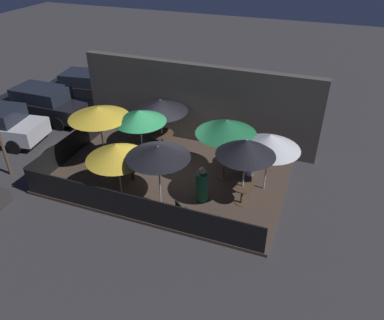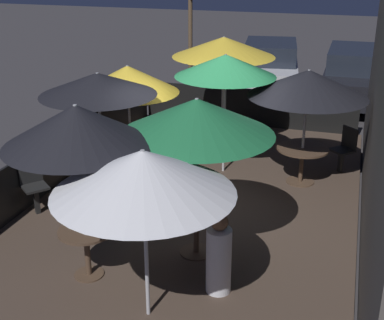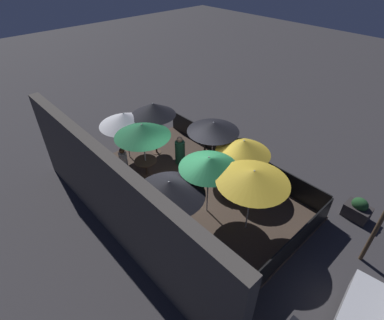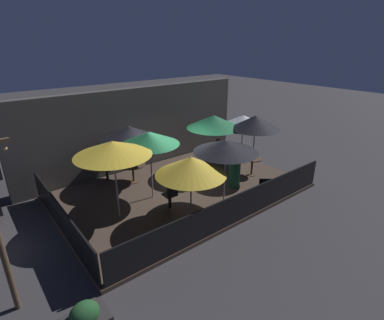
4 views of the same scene
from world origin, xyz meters
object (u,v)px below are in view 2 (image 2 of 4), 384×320
(dining_table_2, at_px, (196,219))
(patio_umbrella_6, at_px, (226,66))
(patio_umbrella_3, at_px, (143,172))
(patron_1, at_px, (109,195))
(patio_umbrella_4, at_px, (98,84))
(dining_table_0, at_px, (302,155))
(patio_umbrella_5, at_px, (128,79))
(dining_table_1, at_px, (86,240))
(parked_car_1, at_px, (354,74))
(patio_chair_1, at_px, (174,143))
(patio_umbrella_2, at_px, (197,117))
(parked_car_0, at_px, (270,66))
(planter_box, at_px, (127,98))
(patio_umbrella_0, at_px, (308,83))
(patio_chair_0, at_px, (344,148))
(light_post, at_px, (190,32))
(patio_umbrella_7, at_px, (224,47))
(patron_0, at_px, (219,257))
(patio_chair_2, at_px, (34,184))
(patio_umbrella_1, at_px, (77,126))

(dining_table_2, bearing_deg, patio_umbrella_6, -173.22)
(patio_umbrella_3, bearing_deg, patron_1, -143.37)
(patio_umbrella_4, height_order, dining_table_0, patio_umbrella_4)
(patio_umbrella_5, height_order, dining_table_1, patio_umbrella_5)
(patio_umbrella_3, bearing_deg, dining_table_1, -116.29)
(patio_umbrella_6, bearing_deg, parked_car_1, 160.41)
(patio_umbrella_3, bearing_deg, patio_chair_1, -165.04)
(patio_umbrella_4, bearing_deg, patio_umbrella_2, 55.53)
(parked_car_0, bearing_deg, patio_umbrella_4, -18.73)
(patio_umbrella_4, height_order, parked_car_1, patio_umbrella_4)
(planter_box, relative_size, parked_car_1, 0.19)
(patio_umbrella_4, bearing_deg, patio_umbrella_0, 113.77)
(patio_umbrella_5, relative_size, patio_chair_0, 2.27)
(patio_umbrella_3, bearing_deg, dining_table_0, 163.67)
(dining_table_1, relative_size, parked_car_1, 0.16)
(patio_chair_1, distance_m, light_post, 5.09)
(patio_umbrella_4, relative_size, dining_table_0, 2.29)
(patio_umbrella_6, xyz_separation_m, planter_box, (-3.76, -3.78, -1.92))
(dining_table_0, relative_size, planter_box, 1.14)
(patio_chair_1, bearing_deg, patio_umbrella_3, -74.31)
(patio_umbrella_7, distance_m, patron_0, 5.90)
(patio_umbrella_6, height_order, patio_chair_1, patio_umbrella_6)
(planter_box, bearing_deg, parked_car_1, 115.10)
(dining_table_0, relative_size, parked_car_0, 0.23)
(patio_chair_2, distance_m, parked_car_0, 10.02)
(patio_umbrella_5, bearing_deg, patio_umbrella_3, 25.54)
(patio_umbrella_0, bearing_deg, dining_table_2, -21.26)
(patio_umbrella_2, bearing_deg, dining_table_0, 158.74)
(patio_umbrella_5, distance_m, light_post, 4.82)
(planter_box, bearing_deg, patio_chair_2, 9.79)
(dining_table_1, bearing_deg, patio_umbrella_7, 175.06)
(patron_0, relative_size, light_post, 0.30)
(dining_table_1, bearing_deg, patio_umbrella_5, -165.02)
(patio_umbrella_2, distance_m, dining_table_2, 1.57)
(patio_umbrella_1, xyz_separation_m, light_post, (-8.85, -1.26, -0.16))
(patio_umbrella_1, distance_m, light_post, 8.94)
(dining_table_0, distance_m, patron_0, 3.96)
(light_post, bearing_deg, patron_0, 19.63)
(patio_umbrella_2, bearing_deg, patio_umbrella_0, 158.74)
(patio_umbrella_3, bearing_deg, patio_umbrella_5, -154.46)
(patio_umbrella_0, distance_m, parked_car_1, 6.89)
(patio_umbrella_5, xyz_separation_m, planter_box, (-3.91, -1.80, -1.56))
(patio_umbrella_7, relative_size, patio_chair_1, 2.63)
(patio_chair_2, bearing_deg, planter_box, 139.51)
(patio_umbrella_0, distance_m, patio_chair_0, 1.84)
(dining_table_2, bearing_deg, patio_umbrella_0, 158.74)
(patio_chair_2, xyz_separation_m, patron_0, (1.28, 3.59, -0.01))
(patio_umbrella_1, relative_size, light_post, 0.64)
(patron_0, bearing_deg, light_post, -140.27)
(patio_umbrella_6, distance_m, planter_box, 5.67)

